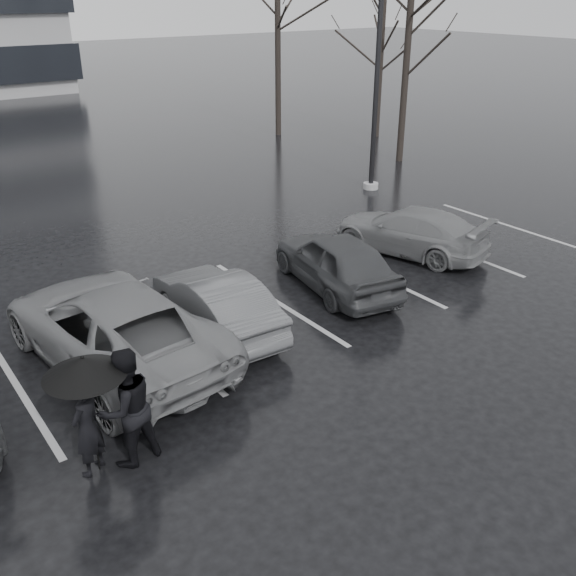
# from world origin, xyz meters

# --- Properties ---
(ground) EXTENTS (160.00, 160.00, 0.00)m
(ground) POSITION_xyz_m (0.00, 0.00, 0.00)
(ground) COLOR black
(ground) RESTS_ON ground
(car_main) EXTENTS (2.24, 4.12, 1.33)m
(car_main) POSITION_xyz_m (2.15, 2.27, 0.66)
(car_main) COLOR black
(car_main) RESTS_ON ground
(car_west_a) EXTENTS (1.46, 3.74, 1.21)m
(car_west_a) POSITION_xyz_m (-1.12, 2.12, 0.61)
(car_west_a) COLOR #323235
(car_west_a) RESTS_ON ground
(car_west_b) EXTENTS (2.99, 5.58, 1.49)m
(car_west_b) POSITION_xyz_m (-3.23, 2.21, 0.75)
(car_west_b) COLOR #505052
(car_west_b) RESTS_ON ground
(car_east) EXTENTS (2.75, 4.41, 1.19)m
(car_east) POSITION_xyz_m (5.11, 2.83, 0.60)
(car_east) COLOR #505052
(car_east) RESTS_ON ground
(pedestrian_left) EXTENTS (0.66, 0.61, 1.52)m
(pedestrian_left) POSITION_xyz_m (-4.71, -0.46, 0.76)
(pedestrian_left) COLOR black
(pedestrian_left) RESTS_ON ground
(pedestrian_right) EXTENTS (0.99, 0.82, 1.85)m
(pedestrian_right) POSITION_xyz_m (-4.15, -0.57, 0.92)
(pedestrian_right) COLOR black
(pedestrian_right) RESTS_ON ground
(umbrella) EXTENTS (1.13, 1.13, 1.91)m
(umbrella) POSITION_xyz_m (-4.63, -0.48, 1.74)
(umbrella) COLOR black
(umbrella) RESTS_ON ground
(lamp_post) EXTENTS (0.51, 0.51, 9.37)m
(lamp_post) POSITION_xyz_m (8.34, 7.74, 4.29)
(lamp_post) COLOR #97979A
(lamp_post) RESTS_ON ground
(stall_stripes) EXTENTS (19.72, 5.00, 0.00)m
(stall_stripes) POSITION_xyz_m (-0.80, 2.50, 0.00)
(stall_stripes) COLOR #A3A3A5
(stall_stripes) RESTS_ON ground
(tree_east) EXTENTS (0.26, 0.26, 8.00)m
(tree_east) POSITION_xyz_m (12.00, 10.00, 4.00)
(tree_east) COLOR black
(tree_east) RESTS_ON ground
(tree_ne) EXTENTS (0.26, 0.26, 7.00)m
(tree_ne) POSITION_xyz_m (14.50, 14.00, 3.50)
(tree_ne) COLOR black
(tree_ne) RESTS_ON ground
(tree_north) EXTENTS (0.26, 0.26, 8.50)m
(tree_north) POSITION_xyz_m (11.00, 17.00, 4.25)
(tree_north) COLOR black
(tree_north) RESTS_ON ground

